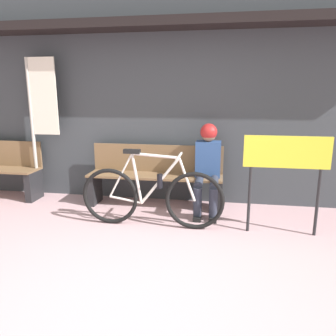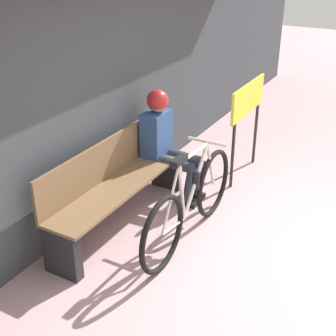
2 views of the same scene
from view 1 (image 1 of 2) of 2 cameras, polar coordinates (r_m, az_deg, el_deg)
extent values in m
plane|color=#C69EA3|center=(2.94, -6.04, -20.46)|extent=(24.00, 24.00, 0.00)
cube|color=#3D4247|center=(4.86, 1.40, 12.88)|extent=(12.00, 0.12, 3.20)
cube|color=black|center=(4.67, 0.93, 23.94)|extent=(6.60, 0.44, 0.12)
cube|color=brown|center=(4.65, -2.36, -1.37)|extent=(1.91, 0.42, 0.03)
cube|color=brown|center=(4.79, -1.90, 1.70)|extent=(1.91, 0.03, 0.40)
cube|color=#232326|center=(4.97, -12.64, -3.54)|extent=(0.10, 0.36, 0.44)
cube|color=#232326|center=(4.62, 8.79, -4.65)|extent=(0.10, 0.36, 0.44)
torus|color=black|center=(4.14, -10.05, -4.88)|extent=(0.71, 0.05, 0.71)
torus|color=black|center=(3.92, 4.65, -5.73)|extent=(0.71, 0.05, 0.71)
cylinder|color=silver|center=(3.85, -2.23, 2.16)|extent=(0.57, 0.03, 0.07)
cylinder|color=silver|center=(3.91, -1.43, -2.29)|extent=(0.49, 0.03, 0.60)
cylinder|color=silver|center=(3.97, -5.46, -1.85)|extent=(0.14, 0.03, 0.62)
cylinder|color=silver|center=(4.09, -7.38, -5.49)|extent=(0.40, 0.03, 0.09)
cylinder|color=silver|center=(4.02, -8.23, -1.28)|extent=(0.32, 0.02, 0.56)
cylinder|color=silver|center=(3.86, 3.32, -2.04)|extent=(0.22, 0.03, 0.53)
cube|color=black|center=(3.91, -6.31, 2.90)|extent=(0.20, 0.07, 0.05)
cylinder|color=silver|center=(3.81, 1.96, 2.06)|extent=(0.03, 0.40, 0.03)
cylinder|color=black|center=(3.91, -1.43, -2.29)|extent=(0.07, 0.07, 0.17)
cylinder|color=#2D3342|center=(4.34, 5.42, -2.40)|extent=(0.11, 0.46, 0.13)
cylinder|color=#2D3342|center=(4.22, 5.16, -5.85)|extent=(0.11, 0.17, 0.41)
cube|color=black|center=(4.32, 5.13, -8.56)|extent=(0.10, 0.22, 0.06)
cylinder|color=#2D3342|center=(4.34, 8.06, -2.50)|extent=(0.11, 0.46, 0.13)
cylinder|color=#2D3342|center=(4.21, 7.89, -5.97)|extent=(0.11, 0.17, 0.41)
cube|color=black|center=(4.31, 7.80, -8.68)|extent=(0.10, 0.22, 0.06)
cube|color=#2D4C84|center=(4.54, 6.99, 1.56)|extent=(0.34, 0.22, 0.49)
sphere|color=#9E7556|center=(4.46, 7.11, 5.86)|extent=(0.20, 0.20, 0.20)
sphere|color=#B22323|center=(4.46, 7.12, 6.24)|extent=(0.23, 0.23, 0.23)
cube|color=#232326|center=(5.41, -22.32, -2.86)|extent=(0.10, 0.36, 0.44)
cylinder|color=#B7B2A8|center=(5.35, -22.47, 6.05)|extent=(0.05, 0.05, 2.11)
cube|color=silver|center=(5.21, -20.81, 11.55)|extent=(0.40, 0.02, 1.11)
cylinder|color=#232326|center=(3.96, 13.97, -5.32)|extent=(0.04, 0.04, 0.79)
cylinder|color=#232326|center=(4.10, 24.57, -5.55)|extent=(0.04, 0.04, 0.79)
cube|color=yellow|center=(3.88, 20.00, 2.61)|extent=(0.94, 0.03, 0.36)
camera|label=2|loc=(4.79, -57.75, 19.65)|focal=50.00mm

